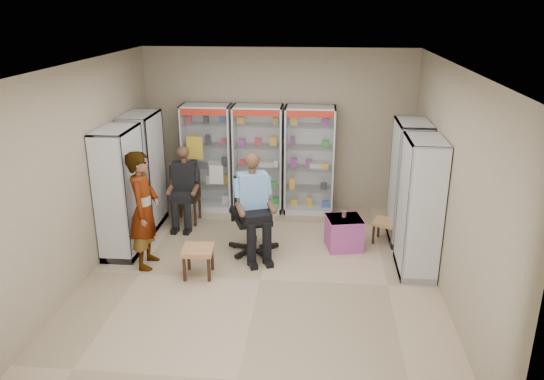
# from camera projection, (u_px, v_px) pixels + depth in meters

# --- Properties ---
(floor) EXTENTS (6.00, 6.00, 0.00)m
(floor) POSITION_uv_depth(u_px,v_px,m) (261.00, 280.00, 7.58)
(floor) COLOR tan
(floor) RESTS_ON ground
(room_shell) EXTENTS (5.02, 6.02, 3.01)m
(room_shell) POSITION_uv_depth(u_px,v_px,m) (259.00, 146.00, 6.93)
(room_shell) COLOR tan
(room_shell) RESTS_ON ground
(cabinet_back_left) EXTENTS (0.90, 0.50, 2.00)m
(cabinet_back_left) POSITION_uv_depth(u_px,v_px,m) (208.00, 158.00, 9.93)
(cabinet_back_left) COLOR #B4B6BC
(cabinet_back_left) RESTS_ON floor
(cabinet_back_mid) EXTENTS (0.90, 0.50, 2.00)m
(cabinet_back_mid) POSITION_uv_depth(u_px,v_px,m) (258.00, 159.00, 9.84)
(cabinet_back_mid) COLOR #A3A5AA
(cabinet_back_mid) RESTS_ON floor
(cabinet_back_right) EXTENTS (0.90, 0.50, 2.00)m
(cabinet_back_right) POSITION_uv_depth(u_px,v_px,m) (309.00, 160.00, 9.76)
(cabinet_back_right) COLOR silver
(cabinet_back_right) RESTS_ON floor
(cabinet_right_far) EXTENTS (0.90, 0.50, 2.00)m
(cabinet_right_far) POSITION_uv_depth(u_px,v_px,m) (408.00, 183.00, 8.55)
(cabinet_right_far) COLOR #B3B6BB
(cabinet_right_far) RESTS_ON floor
(cabinet_right_near) EXTENTS (0.90, 0.50, 2.00)m
(cabinet_right_near) POSITION_uv_depth(u_px,v_px,m) (420.00, 207.00, 7.52)
(cabinet_right_near) COLOR #9E9FA5
(cabinet_right_near) RESTS_ON floor
(cabinet_left_far) EXTENTS (0.90, 0.50, 2.00)m
(cabinet_left_far) POSITION_uv_depth(u_px,v_px,m) (144.00, 171.00, 9.14)
(cabinet_left_far) COLOR silver
(cabinet_left_far) RESTS_ON floor
(cabinet_left_near) EXTENTS (0.90, 0.50, 2.00)m
(cabinet_left_near) POSITION_uv_depth(u_px,v_px,m) (121.00, 193.00, 8.10)
(cabinet_left_near) COLOR #ACAEB3
(cabinet_left_near) RESTS_ON floor
(wooden_chair) EXTENTS (0.42, 0.42, 0.94)m
(wooden_chair) POSITION_uv_depth(u_px,v_px,m) (187.00, 197.00, 9.44)
(wooden_chair) COLOR black
(wooden_chair) RESTS_ON floor
(seated_customer) EXTENTS (0.44, 0.60, 1.34)m
(seated_customer) POSITION_uv_depth(u_px,v_px,m) (186.00, 188.00, 9.33)
(seated_customer) COLOR black
(seated_customer) RESTS_ON floor
(office_chair) EXTENTS (0.85, 0.85, 1.20)m
(office_chair) POSITION_uv_depth(u_px,v_px,m) (253.00, 216.00, 8.27)
(office_chair) COLOR black
(office_chair) RESTS_ON floor
(seated_shopkeeper) EXTENTS (0.72, 0.83, 1.53)m
(seated_shopkeeper) POSITION_uv_depth(u_px,v_px,m) (252.00, 207.00, 8.17)
(seated_shopkeeper) COLOR #6481C5
(seated_shopkeeper) RESTS_ON floor
(pink_trunk) EXTENTS (0.63, 0.61, 0.51)m
(pink_trunk) POSITION_uv_depth(u_px,v_px,m) (344.00, 233.00, 8.50)
(pink_trunk) COLOR #A6428B
(pink_trunk) RESTS_ON floor
(tea_glass) EXTENTS (0.07, 0.07, 0.10)m
(tea_glass) POSITION_uv_depth(u_px,v_px,m) (344.00, 214.00, 8.44)
(tea_glass) COLOR #562B07
(tea_glass) RESTS_ON pink_trunk
(woven_stool_a) EXTENTS (0.49, 0.49, 0.38)m
(woven_stool_a) POSITION_uv_depth(u_px,v_px,m) (385.00, 231.00, 8.72)
(woven_stool_a) COLOR #A38244
(woven_stool_a) RESTS_ON floor
(woven_stool_b) EXTENTS (0.46, 0.46, 0.44)m
(woven_stool_b) POSITION_uv_depth(u_px,v_px,m) (198.00, 262.00, 7.63)
(woven_stool_b) COLOR tan
(woven_stool_b) RESTS_ON floor
(standing_man) EXTENTS (0.44, 0.66, 1.78)m
(standing_man) POSITION_uv_depth(u_px,v_px,m) (144.00, 210.00, 7.72)
(standing_man) COLOR gray
(standing_man) RESTS_ON floor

